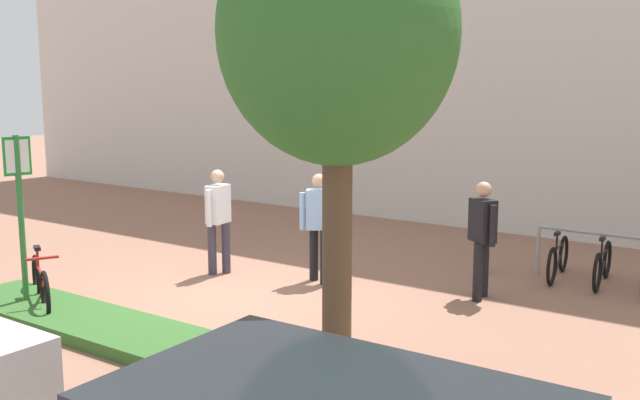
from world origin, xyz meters
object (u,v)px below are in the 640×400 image
Objects in this scene: bike_at_sign at (41,285)px; person_casual_tan at (218,215)px; person_shirt_white at (319,221)px; person_suited_dark at (482,233)px; tree_sidewalk at (338,37)px; bollard_steel at (485,246)px; parking_sign_post at (20,197)px; bike_rack_cluster at (603,263)px.

person_casual_tan is at bearing 75.38° from bike_at_sign.
person_casual_tan reaches higher than bike_at_sign.
person_suited_dark is at bearing 13.99° from person_shirt_white.
bike_at_sign is at bearing -104.62° from person_casual_tan.
tree_sidewalk is 2.77× the size of person_casual_tan.
person_shirt_white reaches higher than bike_at_sign.
tree_sidewalk reaches higher than bollard_steel.
parking_sign_post reaches higher than bike_at_sign.
bike_at_sign is at bearing -125.39° from person_shirt_white.
person_casual_tan is (-3.55, -2.53, 0.53)m from bollard_steel.
parking_sign_post is 4.33m from person_shirt_white.
bike_at_sign is 8.33m from bike_rack_cluster.
person_casual_tan and person_suited_dark have the same top height.
bike_at_sign is 0.88× the size of person_casual_tan.
tree_sidewalk reaches higher than person_suited_dark.
person_shirt_white is 1.72m from person_casual_tan.
tree_sidewalk is 5.19m from person_shirt_white.
bike_at_sign is 0.72× the size of bike_rack_cluster.
parking_sign_post is at bearing -105.61° from person_casual_tan.
parking_sign_post is 1.25m from bike_at_sign.
person_shirt_white and person_suited_dark have the same top height.
person_shirt_white is at bearing 17.56° from person_casual_tan.
bike_at_sign is 4.14m from person_shirt_white.
person_casual_tan is at bearing -164.56° from person_suited_dark.
bollard_steel is at bearing 35.48° from person_casual_tan.
bollard_steel is (-0.81, 5.63, -3.08)m from tree_sidewalk.
tree_sidewalk is 6.85m from bike_rack_cluster.
person_suited_dark is at bearing 39.37° from bike_at_sign.
bike_at_sign is 2.98m from person_casual_tan.
bike_at_sign is 1.68× the size of bollard_steel.
person_shirt_white is (-3.69, -2.38, 0.63)m from bike_rack_cluster.
bike_rack_cluster is at bearing 80.83° from tree_sidewalk.
person_shirt_white reaches higher than bollard_steel.
person_suited_dark is at bearing 93.97° from tree_sidewalk.
person_suited_dark is (4.07, 1.12, 0.00)m from person_casual_tan.
bike_at_sign is 0.88× the size of person_shirt_white.
person_suited_dark is at bearing -125.39° from bike_rack_cluster.
bike_rack_cluster is at bearing 43.67° from parking_sign_post.
bike_rack_cluster is at bearing 11.62° from bollard_steel.
tree_sidewalk is 2.26× the size of bike_rack_cluster.
tree_sidewalk is 5.93m from person_casual_tan.
person_suited_dark is (2.43, 0.61, 0.00)m from person_shirt_white.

